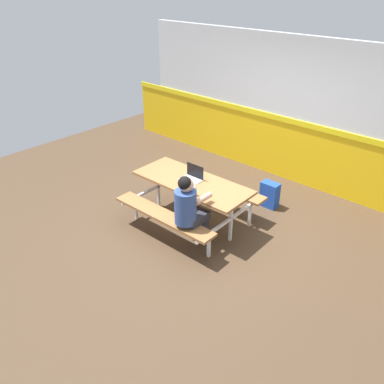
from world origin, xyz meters
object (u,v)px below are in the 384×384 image
picnic_table_main (192,191)px  laptop_silver (192,177)px  backpack_dark (270,195)px  student_nearer (189,207)px

picnic_table_main → laptop_silver: size_ratio=5.75×
picnic_table_main → backpack_dark: picnic_table_main is taller
picnic_table_main → student_nearer: student_nearer is taller
picnic_table_main → backpack_dark: size_ratio=4.25×
laptop_silver → picnic_table_main: bearing=-50.9°
student_nearer → backpack_dark: bearing=84.1°
picnic_table_main → backpack_dark: bearing=63.2°
laptop_silver → backpack_dark: bearing=61.4°
picnic_table_main → laptop_silver: 0.22m
laptop_silver → backpack_dark: (0.66, 1.21, -0.57)m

